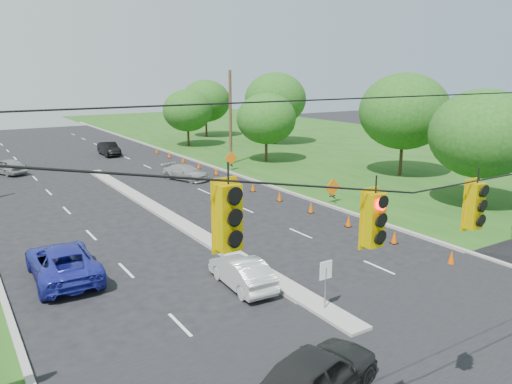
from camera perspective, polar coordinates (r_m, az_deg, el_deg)
grass_right at (r=50.30m, az=23.89°, el=2.29°), size 40.00×160.00×0.06m
curb_right at (r=43.81m, az=-2.36°, el=1.93°), size 0.25×110.00×0.16m
median at (r=31.61m, az=-10.00°, el=-2.86°), size 1.00×34.00×0.18m
median_sign at (r=18.89m, az=7.97°, el=-9.50°), size 0.55×0.06×2.05m
utility_pole_far_right at (r=48.64m, az=-2.94°, el=8.45°), size 0.28×0.28×9.00m
cone_1 at (r=25.30m, az=21.43°, el=-6.98°), size 0.32×0.32×0.70m
cone_2 at (r=27.34m, az=15.53°, el=-5.00°), size 0.32×0.32×0.70m
cone_3 at (r=29.66m, az=10.53°, el=-3.27°), size 0.32×0.32×0.70m
cone_4 at (r=32.19m, az=6.30°, el=-1.78°), size 0.32×0.32×0.70m
cone_5 at (r=34.89m, az=2.71°, el=-0.50°), size 0.32×0.32×0.70m
cone_6 at (r=37.72m, az=-0.36°, el=0.58°), size 0.32×0.32×0.70m
cone_7 at (r=40.95m, az=-2.25°, el=1.61°), size 0.32×0.32×0.70m
cone_8 at (r=43.95m, az=-4.56°, el=2.41°), size 0.32×0.32×0.70m
cone_9 at (r=47.02m, az=-6.57°, el=3.09°), size 0.32×0.32×0.70m
cone_10 at (r=50.14m, az=-8.34°, el=3.69°), size 0.32×0.32×0.70m
cone_11 at (r=53.31m, az=-9.89°, el=4.22°), size 0.32×0.32×0.70m
cone_12 at (r=56.52m, az=-11.28°, el=4.68°), size 0.32×0.32×0.70m
work_sign_1 at (r=34.42m, az=8.75°, el=0.43°), size 1.27×0.58×1.37m
work_sign_2 at (r=45.65m, az=-2.88°, el=3.80°), size 1.27×0.58×1.37m
tree_7 at (r=35.31m, az=24.46°, el=6.07°), size 6.72×6.72×7.84m
tree_8 at (r=44.45m, az=16.58°, el=8.82°), size 7.56×7.56×8.82m
tree_9 at (r=49.63m, az=1.19°, el=8.38°), size 5.88×5.88×6.86m
tree_10 at (r=62.28m, az=2.24°, el=10.57°), size 7.56×7.56×8.82m
tree_11 at (r=69.73m, az=-5.77°, el=10.32°), size 6.72×6.72×7.84m
tree_12 at (r=60.87m, az=-7.84°, el=9.21°), size 5.88×5.88×6.86m
black_sedan at (r=14.64m, az=6.85°, el=-19.95°), size 4.80×2.97×1.52m
white_sedan at (r=21.18m, az=-1.63°, el=-9.15°), size 1.61×4.01×1.30m
blue_pickup at (r=23.49m, az=-21.23°, el=-7.45°), size 2.72×5.63×1.55m
silver_car_far at (r=42.18m, az=-8.06°, el=2.24°), size 3.26×4.73×1.27m
silver_car_oncoming at (r=49.22m, az=-26.47°, el=2.64°), size 3.05×4.46×1.41m
dark_car_receding at (r=56.45m, az=-16.46°, el=4.76°), size 1.65×4.42×1.44m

